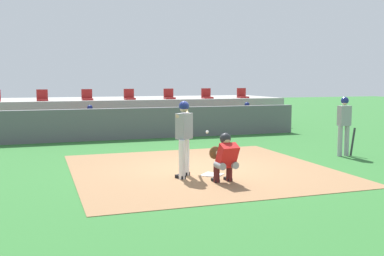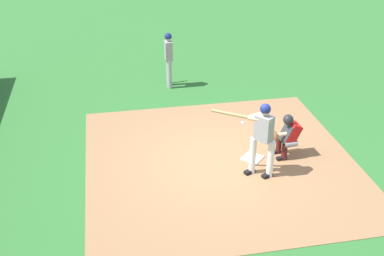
# 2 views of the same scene
# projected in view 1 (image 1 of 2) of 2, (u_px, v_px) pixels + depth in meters

# --- Properties ---
(ground_plane) EXTENTS (80.00, 80.00, 0.00)m
(ground_plane) POSITION_uv_depth(u_px,v_px,m) (201.00, 169.00, 11.60)
(ground_plane) COLOR #2D6B2D
(dirt_infield) EXTENTS (6.40, 6.40, 0.01)m
(dirt_infield) POSITION_uv_depth(u_px,v_px,m) (201.00, 169.00, 11.60)
(dirt_infield) COLOR #936B47
(dirt_infield) RESTS_ON ground
(home_plate) EXTENTS (0.62, 0.62, 0.02)m
(home_plate) POSITION_uv_depth(u_px,v_px,m) (212.00, 175.00, 10.84)
(home_plate) COLOR white
(home_plate) RESTS_ON dirt_infield
(batter_at_plate) EXTENTS (0.67, 1.38, 1.80)m
(batter_at_plate) POSITION_uv_depth(u_px,v_px,m) (184.00, 134.00, 10.56)
(batter_at_plate) COLOR silver
(batter_at_plate) RESTS_ON ground
(catcher_crouched) EXTENTS (0.51, 1.49, 1.13)m
(catcher_crouched) POSITION_uv_depth(u_px,v_px,m) (225.00, 156.00, 10.01)
(catcher_crouched) COLOR gray
(catcher_crouched) RESTS_ON ground
(on_deck_batter) EXTENTS (0.58, 0.23, 1.79)m
(on_deck_batter) POSITION_uv_depth(u_px,v_px,m) (344.00, 122.00, 13.54)
(on_deck_batter) COLOR #99999E
(on_deck_batter) RESTS_ON ground
(dugout_wall) EXTENTS (13.00, 0.30, 1.20)m
(dugout_wall) POSITION_uv_depth(u_px,v_px,m) (144.00, 123.00, 17.65)
(dugout_wall) COLOR #59595E
(dugout_wall) RESTS_ON ground
(dugout_bench) EXTENTS (11.80, 0.44, 0.45)m
(dugout_bench) POSITION_uv_depth(u_px,v_px,m) (139.00, 130.00, 18.63)
(dugout_bench) COLOR olive
(dugout_bench) RESTS_ON ground
(dugout_player_0) EXTENTS (0.49, 0.70, 1.30)m
(dugout_player_0) POSITION_uv_depth(u_px,v_px,m) (91.00, 121.00, 17.80)
(dugout_player_0) COLOR #939399
(dugout_player_0) RESTS_ON ground
(dugout_player_1) EXTENTS (0.49, 0.70, 1.30)m
(dugout_player_1) POSITION_uv_depth(u_px,v_px,m) (248.00, 116.00, 20.01)
(dugout_player_1) COLOR #939399
(dugout_player_1) RESTS_ON ground
(stands_platform) EXTENTS (15.00, 4.40, 1.40)m
(stands_platform) POSITION_uv_depth(u_px,v_px,m) (124.00, 113.00, 21.78)
(stands_platform) COLOR #9E9E99
(stands_platform) RESTS_ON ground
(stadium_seat_1) EXTENTS (0.46, 0.46, 0.48)m
(stadium_seat_1) POSITION_uv_depth(u_px,v_px,m) (42.00, 98.00, 19.06)
(stadium_seat_1) COLOR #A51E1E
(stadium_seat_1) RESTS_ON stands_platform
(stadium_seat_2) EXTENTS (0.46, 0.46, 0.48)m
(stadium_seat_2) POSITION_uv_depth(u_px,v_px,m) (87.00, 97.00, 19.66)
(stadium_seat_2) COLOR #A51E1E
(stadium_seat_2) RESTS_ON stands_platform
(stadium_seat_3) EXTENTS (0.46, 0.46, 0.48)m
(stadium_seat_3) POSITION_uv_depth(u_px,v_px,m) (129.00, 97.00, 20.26)
(stadium_seat_3) COLOR #A51E1E
(stadium_seat_3) RESTS_ON stands_platform
(stadium_seat_4) EXTENTS (0.46, 0.46, 0.48)m
(stadium_seat_4) POSITION_uv_depth(u_px,v_px,m) (169.00, 96.00, 20.85)
(stadium_seat_4) COLOR #A51E1E
(stadium_seat_4) RESTS_ON stands_platform
(stadium_seat_5) EXTENTS (0.46, 0.46, 0.48)m
(stadium_seat_5) POSITION_uv_depth(u_px,v_px,m) (207.00, 96.00, 21.45)
(stadium_seat_5) COLOR #A51E1E
(stadium_seat_5) RESTS_ON stands_platform
(stadium_seat_6) EXTENTS (0.46, 0.46, 0.48)m
(stadium_seat_6) POSITION_uv_depth(u_px,v_px,m) (242.00, 95.00, 22.05)
(stadium_seat_6) COLOR #A51E1E
(stadium_seat_6) RESTS_ON stands_platform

